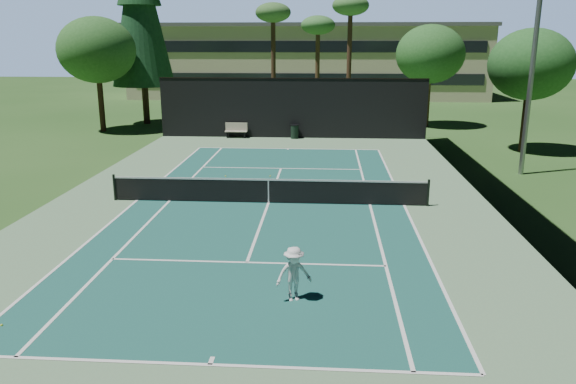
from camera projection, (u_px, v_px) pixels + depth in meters
name	position (u px, v px, depth m)	size (l,w,h in m)	color
ground	(269.00, 203.00, 22.90)	(160.00, 160.00, 0.00)	#284F1D
apron_slab	(269.00, 203.00, 22.90)	(18.00, 32.00, 0.01)	#628B61
court_surface	(269.00, 203.00, 22.90)	(10.97, 23.77, 0.01)	#1B574E
court_lines	(269.00, 203.00, 22.90)	(11.07, 23.87, 0.01)	white
tennis_net	(268.00, 190.00, 22.75)	(12.90, 0.10, 1.10)	black
fence	(268.00, 155.00, 22.44)	(18.04, 32.05, 4.03)	black
player	(294.00, 274.00, 14.16)	(0.93, 0.53, 1.44)	white
tennis_ball_a	(2.00, 325.00, 13.02)	(0.06, 0.06, 0.06)	#DFEF36
tennis_ball_b	(271.00, 189.00, 25.01)	(0.08, 0.08, 0.08)	yellow
tennis_ball_c	(270.00, 176.00, 27.32)	(0.07, 0.07, 0.07)	#B9D22F
tennis_ball_d	(226.00, 176.00, 27.31)	(0.07, 0.07, 0.07)	yellow
park_bench	(236.00, 130.00, 38.21)	(1.50, 0.45, 1.02)	beige
trash_bin	(295.00, 132.00, 37.90)	(0.56, 0.56, 0.95)	black
palm_a	(273.00, 17.00, 44.01)	(2.80, 2.80, 9.32)	#402B1B
palm_b	(318.00, 29.00, 45.92)	(2.80, 2.80, 8.42)	#4E3621
palm_c	(350.00, 11.00, 42.55)	(2.80, 2.80, 9.77)	#452C1D
decid_tree_a	(430.00, 54.00, 42.02)	(5.12, 5.12, 7.62)	#4F3A21
decid_tree_b	(531.00, 65.00, 32.22)	(4.80, 4.80, 7.14)	#41281B
decid_tree_c	(97.00, 50.00, 39.65)	(5.44, 5.44, 8.09)	#422A1C
campus_building	(308.00, 60.00, 66.09)	(40.50, 12.50, 8.30)	beige
light_pole	(535.00, 40.00, 26.21)	(0.90, 0.25, 12.22)	gray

